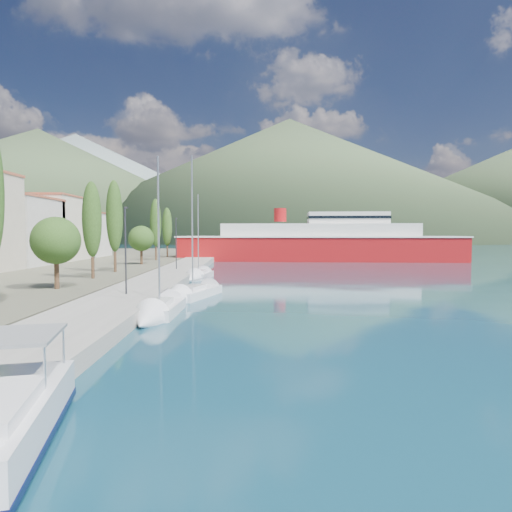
{
  "coord_description": "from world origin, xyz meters",
  "views": [
    {
      "loc": [
        -0.58,
        -14.48,
        4.99
      ],
      "look_at": [
        0.0,
        14.0,
        3.5
      ],
      "focal_mm": 30.0,
      "sensor_mm": 36.0,
      "label": 1
    }
  ],
  "objects": [
    {
      "name": "ground",
      "position": [
        0.0,
        120.0,
        0.0
      ],
      "size": [
        1400.0,
        1400.0,
        0.0
      ],
      "primitive_type": "plane",
      "color": "#113C4F"
    },
    {
      "name": "quay",
      "position": [
        -9.0,
        26.0,
        0.4
      ],
      "size": [
        5.0,
        88.0,
        0.8
      ],
      "primitive_type": "cube",
      "color": "gray",
      "rests_on": "ground"
    },
    {
      "name": "hills_far",
      "position": [
        138.59,
        618.73,
        77.39
      ],
      "size": [
        1480.0,
        900.0,
        180.0
      ],
      "color": "slate",
      "rests_on": "ground"
    },
    {
      "name": "hills_near",
      "position": [
        98.04,
        372.5,
        49.18
      ],
      "size": [
        1010.0,
        520.0,
        115.0
      ],
      "color": "#3C4F31",
      "rests_on": "ground"
    },
    {
      "name": "tree_row",
      "position": [
        -15.37,
        31.15,
        5.87
      ],
      "size": [
        3.67,
        63.96,
        10.99
      ],
      "color": "#47301E",
      "rests_on": "land_strip"
    },
    {
      "name": "lamp_posts",
      "position": [
        -9.0,
        13.89,
        4.08
      ],
      "size": [
        0.15,
        46.56,
        6.06
      ],
      "color": "#2D2D33",
      "rests_on": "quay"
    },
    {
      "name": "sailboat_near",
      "position": [
        -6.02,
        10.19,
        0.29
      ],
      "size": [
        2.44,
        7.4,
        10.52
      ],
      "color": "silver",
      "rests_on": "ground"
    },
    {
      "name": "sailboat_mid",
      "position": [
        -5.36,
        17.19,
        0.29
      ],
      "size": [
        4.71,
        8.48,
        11.84
      ],
      "color": "silver",
      "rests_on": "ground"
    },
    {
      "name": "sailboat_far",
      "position": [
        -6.18,
        31.46,
        0.29
      ],
      "size": [
        3.12,
        7.15,
        10.17
      ],
      "color": "silver",
      "rests_on": "ground"
    },
    {
      "name": "ferry",
      "position": [
        12.83,
        64.77,
        3.11
      ],
      "size": [
        52.27,
        15.39,
        10.23
      ],
      "color": "#A31013",
      "rests_on": "ground"
    }
  ]
}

